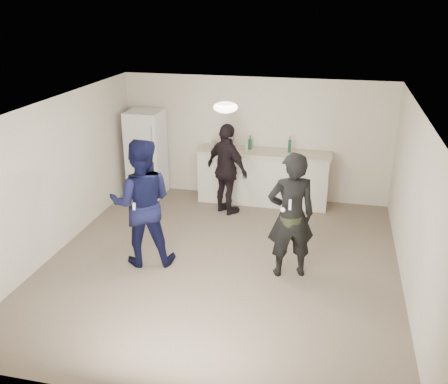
% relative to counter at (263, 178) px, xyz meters
% --- Properties ---
extents(floor, '(6.00, 6.00, 0.00)m').
position_rel_counter_xyz_m(floor, '(-0.24, -2.67, -0.53)').
color(floor, '#6B5B4C').
rests_on(floor, ground).
extents(ceiling, '(6.00, 6.00, 0.00)m').
position_rel_counter_xyz_m(ceiling, '(-0.24, -2.67, 1.98)').
color(ceiling, silver).
rests_on(ceiling, wall_back).
extents(wall_back, '(6.00, 0.00, 6.00)m').
position_rel_counter_xyz_m(wall_back, '(-0.24, 0.33, 0.72)').
color(wall_back, beige).
rests_on(wall_back, floor).
extents(wall_front, '(6.00, 0.00, 6.00)m').
position_rel_counter_xyz_m(wall_front, '(-0.24, -5.67, 0.72)').
color(wall_front, beige).
rests_on(wall_front, floor).
extents(wall_left, '(0.00, 6.00, 6.00)m').
position_rel_counter_xyz_m(wall_left, '(-2.99, -2.67, 0.72)').
color(wall_left, beige).
rests_on(wall_left, floor).
extents(wall_right, '(0.00, 6.00, 6.00)m').
position_rel_counter_xyz_m(wall_right, '(2.51, -2.67, 0.72)').
color(wall_right, beige).
rests_on(wall_right, floor).
extents(counter, '(2.60, 0.56, 1.05)m').
position_rel_counter_xyz_m(counter, '(0.00, 0.00, 0.00)').
color(counter, beige).
rests_on(counter, floor).
extents(counter_top, '(2.68, 0.64, 0.04)m').
position_rel_counter_xyz_m(counter_top, '(0.00, 0.00, 0.55)').
color(counter_top, '#C2B296').
rests_on(counter_top, counter).
extents(fridge, '(0.70, 0.70, 1.80)m').
position_rel_counter_xyz_m(fridge, '(-2.46, -0.07, 0.38)').
color(fridge, white).
rests_on(fridge, floor).
extents(fridge_handle, '(0.02, 0.02, 0.60)m').
position_rel_counter_xyz_m(fridge_handle, '(-2.18, -0.44, 0.78)').
color(fridge_handle, silver).
rests_on(fridge_handle, fridge).
extents(ceiling_dome, '(0.36, 0.36, 0.16)m').
position_rel_counter_xyz_m(ceiling_dome, '(-0.24, -2.37, 1.93)').
color(ceiling_dome, white).
rests_on(ceiling_dome, ceiling).
extents(shaker, '(0.08, 0.08, 0.17)m').
position_rel_counter_xyz_m(shaker, '(-1.03, -0.00, 0.65)').
color(shaker, '#B3B3B8').
rests_on(shaker, counter_top).
extents(man, '(1.16, 1.01, 2.02)m').
position_rel_counter_xyz_m(man, '(-1.45, -2.86, 0.49)').
color(man, '#101344').
rests_on(man, floor).
extents(woman, '(0.82, 0.67, 1.94)m').
position_rel_counter_xyz_m(woman, '(0.83, -2.73, 0.45)').
color(woman, black).
rests_on(woman, floor).
extents(camo_shorts, '(0.34, 0.34, 0.28)m').
position_rel_counter_xyz_m(camo_shorts, '(0.83, -2.73, 0.32)').
color(camo_shorts, '#2B3518').
rests_on(camo_shorts, woman).
extents(spectator, '(1.10, 0.95, 1.78)m').
position_rel_counter_xyz_m(spectator, '(-0.60, -0.67, 0.36)').
color(spectator, black).
rests_on(spectator, floor).
extents(remote_man, '(0.04, 0.04, 0.15)m').
position_rel_counter_xyz_m(remote_man, '(-1.45, -3.14, 0.53)').
color(remote_man, white).
rests_on(remote_man, man).
extents(nunchuk_man, '(0.07, 0.07, 0.07)m').
position_rel_counter_xyz_m(nunchuk_man, '(-1.33, -3.11, 0.45)').
color(nunchuk_man, silver).
rests_on(nunchuk_man, man).
extents(remote_woman, '(0.04, 0.04, 0.15)m').
position_rel_counter_xyz_m(remote_woman, '(0.83, -2.98, 0.72)').
color(remote_woman, silver).
rests_on(remote_woman, woman).
extents(nunchuk_woman, '(0.07, 0.07, 0.07)m').
position_rel_counter_xyz_m(nunchuk_woman, '(0.73, -2.95, 0.62)').
color(nunchuk_woman, white).
rests_on(nunchuk_woman, woman).
extents(bottle_cluster, '(1.29, 0.25, 0.25)m').
position_rel_counter_xyz_m(bottle_cluster, '(-0.24, 0.00, 0.67)').
color(bottle_cluster, '#164F26').
rests_on(bottle_cluster, counter_top).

